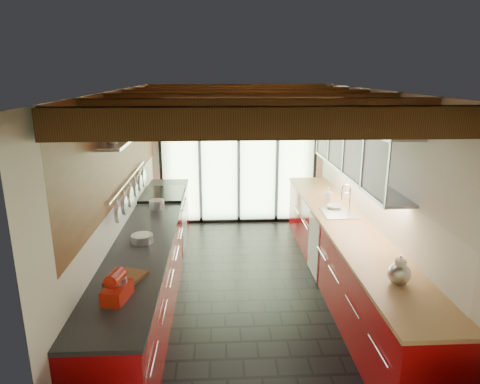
{
  "coord_description": "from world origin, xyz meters",
  "views": [
    {
      "loc": [
        -0.39,
        -5.13,
        2.81
      ],
      "look_at": [
        -0.1,
        0.4,
        1.25
      ],
      "focal_mm": 32.0,
      "sensor_mm": 36.0,
      "label": 1
    }
  ],
  "objects": [
    {
      "name": "ground",
      "position": [
        0.0,
        0.0,
        0.0
      ],
      "size": [
        5.5,
        5.5,
        0.0
      ],
      "primitive_type": "plane",
      "color": "black",
      "rests_on": "ground"
    },
    {
      "name": "room_shell",
      "position": [
        0.0,
        0.0,
        1.65
      ],
      "size": [
        5.5,
        5.5,
        5.5
      ],
      "color": "silver",
      "rests_on": "ground"
    },
    {
      "name": "ceiling_beams",
      "position": [
        -0.0,
        0.38,
        2.46
      ],
      "size": [
        3.14,
        5.06,
        4.9
      ],
      "color": "#593316",
      "rests_on": "ground"
    },
    {
      "name": "glass_door",
      "position": [
        0.0,
        2.69,
        1.66
      ],
      "size": [
        2.95,
        0.1,
        2.9
      ],
      "color": "#C6EAAD",
      "rests_on": "ground"
    },
    {
      "name": "left_counter",
      "position": [
        -1.28,
        0.0,
        0.46
      ],
      "size": [
        0.68,
        5.0,
        0.92
      ],
      "color": "#A0080C",
      "rests_on": "ground"
    },
    {
      "name": "range_stove",
      "position": [
        -1.28,
        1.45,
        0.47
      ],
      "size": [
        0.66,
        0.9,
        0.97
      ],
      "color": "silver",
      "rests_on": "ground"
    },
    {
      "name": "right_counter",
      "position": [
        1.27,
        0.0,
        0.46
      ],
      "size": [
        0.68,
        5.0,
        0.92
      ],
      "color": "#A0080C",
      "rests_on": "ground"
    },
    {
      "name": "sink_assembly",
      "position": [
        1.29,
        0.4,
        0.96
      ],
      "size": [
        0.45,
        0.52,
        0.43
      ],
      "color": "silver",
      "rests_on": "right_counter"
    },
    {
      "name": "upper_cabinets_right",
      "position": [
        1.43,
        0.3,
        1.85
      ],
      "size": [
        0.34,
        3.0,
        3.0
      ],
      "color": "silver",
      "rests_on": "ground"
    },
    {
      "name": "left_wall_fixtures",
      "position": [
        -1.47,
        0.25,
        1.8
      ],
      "size": [
        0.28,
        2.6,
        0.96
      ],
      "color": "silver",
      "rests_on": "ground"
    },
    {
      "name": "stand_mixer",
      "position": [
        -1.27,
        -1.78,
        1.03
      ],
      "size": [
        0.24,
        0.34,
        0.28
      ],
      "color": "red",
      "rests_on": "left_counter"
    },
    {
      "name": "pot_large",
      "position": [
        -1.27,
        0.74,
        0.99
      ],
      "size": [
        0.24,
        0.24,
        0.13
      ],
      "primitive_type": "cylinder",
      "rotation": [
        0.0,
        0.0,
        -0.17
      ],
      "color": "silver",
      "rests_on": "left_counter"
    },
    {
      "name": "pot_small",
      "position": [
        -1.27,
        -0.51,
        0.97
      ],
      "size": [
        0.31,
        0.31,
        0.1
      ],
      "primitive_type": "cylinder",
      "rotation": [
        0.0,
        0.0,
        -0.31
      ],
      "color": "silver",
      "rests_on": "left_counter"
    },
    {
      "name": "cutting_board",
      "position": [
        -1.27,
        -1.43,
        0.94
      ],
      "size": [
        0.39,
        0.44,
        0.03
      ],
      "primitive_type": "cube",
      "rotation": [
        0.0,
        0.0,
        -0.42
      ],
      "color": "brown",
      "rests_on": "left_counter"
    },
    {
      "name": "kettle",
      "position": [
        1.27,
        -1.62,
        1.03
      ],
      "size": [
        0.23,
        0.27,
        0.25
      ],
      "color": "silver",
      "rests_on": "right_counter"
    },
    {
      "name": "paper_towel",
      "position": [
        1.27,
        -1.63,
        1.04
      ],
      "size": [
        0.13,
        0.13,
        0.28
      ],
      "color": "white",
      "rests_on": "right_counter"
    },
    {
      "name": "soap_bottle",
      "position": [
        1.27,
        0.99,
        1.03
      ],
      "size": [
        0.13,
        0.13,
        0.22
      ],
      "primitive_type": "imported",
      "rotation": [
        0.0,
        0.0,
        -0.4
      ],
      "color": "silver",
      "rests_on": "right_counter"
    },
    {
      "name": "bowl",
      "position": [
        1.27,
        0.62,
        0.95
      ],
      "size": [
        0.24,
        0.24,
        0.05
      ],
      "primitive_type": "imported",
      "rotation": [
        0.0,
        0.0,
        -0.17
      ],
      "color": "silver",
      "rests_on": "right_counter"
    }
  ]
}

